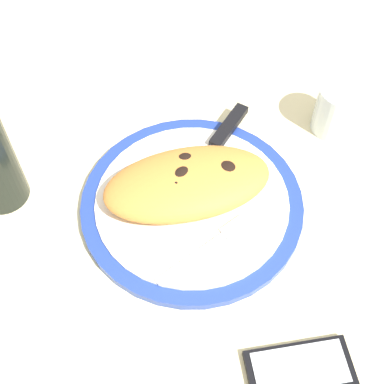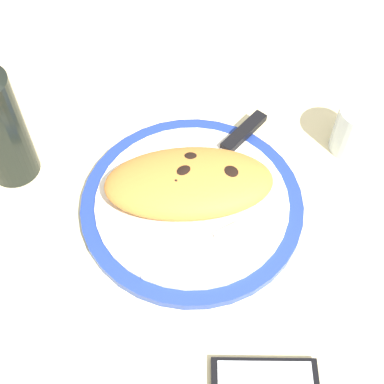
% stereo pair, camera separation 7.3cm
% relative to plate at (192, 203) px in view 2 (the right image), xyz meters
% --- Properties ---
extents(ground_plane, '(1.50, 1.50, 0.03)m').
position_rel_plate_xyz_m(ground_plane, '(0.00, 0.00, -0.02)').
color(ground_plane, beige).
extents(plate, '(0.32, 0.32, 0.02)m').
position_rel_plate_xyz_m(plate, '(0.00, 0.00, 0.00)').
color(plate, '#233D99').
rests_on(plate, ground_plane).
extents(calzone, '(0.26, 0.18, 0.05)m').
position_rel_plate_xyz_m(calzone, '(0.00, 0.01, 0.03)').
color(calzone, orange).
rests_on(calzone, plate).
extents(fork, '(0.15, 0.04, 0.00)m').
position_rel_plate_xyz_m(fork, '(-0.01, -0.08, 0.01)').
color(fork, silver).
rests_on(fork, plate).
extents(knife, '(0.20, 0.13, 0.01)m').
position_rel_plate_xyz_m(knife, '(0.09, 0.08, 0.01)').
color(knife, silver).
rests_on(knife, plate).
extents(water_glass, '(0.07, 0.07, 0.08)m').
position_rel_plate_xyz_m(water_glass, '(0.27, 0.03, 0.03)').
color(water_glass, silver).
rests_on(water_glass, ground_plane).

